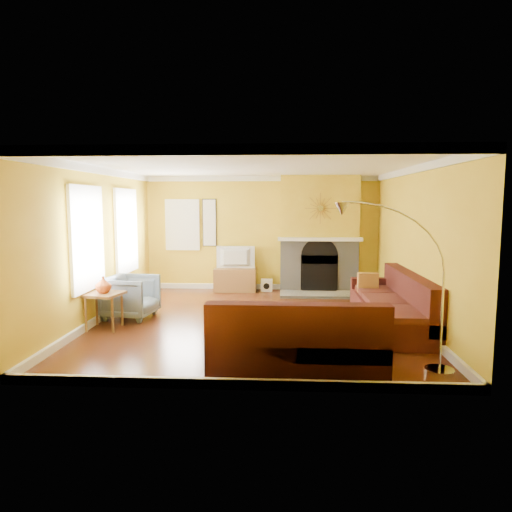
# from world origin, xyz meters

# --- Properties ---
(floor) EXTENTS (5.50, 6.00, 0.02)m
(floor) POSITION_xyz_m (0.00, 0.00, -0.01)
(floor) COLOR #602B14
(floor) RESTS_ON ground
(ceiling) EXTENTS (5.50, 6.00, 0.02)m
(ceiling) POSITION_xyz_m (0.00, 0.00, 2.71)
(ceiling) COLOR white
(ceiling) RESTS_ON ground
(wall_back) EXTENTS (5.50, 0.02, 2.70)m
(wall_back) POSITION_xyz_m (0.00, 3.01, 1.35)
(wall_back) COLOR gold
(wall_back) RESTS_ON ground
(wall_front) EXTENTS (5.50, 0.02, 2.70)m
(wall_front) POSITION_xyz_m (0.00, -3.01, 1.35)
(wall_front) COLOR gold
(wall_front) RESTS_ON ground
(wall_left) EXTENTS (0.02, 6.00, 2.70)m
(wall_left) POSITION_xyz_m (-2.76, 0.00, 1.35)
(wall_left) COLOR gold
(wall_left) RESTS_ON ground
(wall_right) EXTENTS (0.02, 6.00, 2.70)m
(wall_right) POSITION_xyz_m (2.76, 0.00, 1.35)
(wall_right) COLOR gold
(wall_right) RESTS_ON ground
(baseboard) EXTENTS (5.50, 6.00, 0.12)m
(baseboard) POSITION_xyz_m (0.00, 0.00, 0.06)
(baseboard) COLOR white
(baseboard) RESTS_ON floor
(crown_molding) EXTENTS (5.50, 6.00, 0.12)m
(crown_molding) POSITION_xyz_m (0.00, 0.00, 2.64)
(crown_molding) COLOR white
(crown_molding) RESTS_ON ceiling
(window_left_near) EXTENTS (0.06, 1.22, 1.72)m
(window_left_near) POSITION_xyz_m (-2.72, 1.30, 1.50)
(window_left_near) COLOR white
(window_left_near) RESTS_ON wall_left
(window_left_far) EXTENTS (0.06, 1.22, 1.72)m
(window_left_far) POSITION_xyz_m (-2.72, -0.60, 1.50)
(window_left_far) COLOR white
(window_left_far) RESTS_ON wall_left
(window_back) EXTENTS (0.82, 0.06, 1.22)m
(window_back) POSITION_xyz_m (-1.90, 2.96, 1.55)
(window_back) COLOR white
(window_back) RESTS_ON wall_back
(wall_art) EXTENTS (0.34, 0.04, 1.14)m
(wall_art) POSITION_xyz_m (-1.25, 2.97, 1.60)
(wall_art) COLOR white
(wall_art) RESTS_ON wall_back
(fireplace) EXTENTS (1.80, 0.40, 2.70)m
(fireplace) POSITION_xyz_m (1.35, 2.80, 1.35)
(fireplace) COLOR gray
(fireplace) RESTS_ON floor
(mantel) EXTENTS (1.92, 0.22, 0.08)m
(mantel) POSITION_xyz_m (1.35, 2.56, 1.25)
(mantel) COLOR white
(mantel) RESTS_ON fireplace
(hearth) EXTENTS (1.80, 0.70, 0.06)m
(hearth) POSITION_xyz_m (1.35, 2.25, 0.03)
(hearth) COLOR gray
(hearth) RESTS_ON floor
(sunburst) EXTENTS (0.70, 0.04, 0.70)m
(sunburst) POSITION_xyz_m (1.35, 2.57, 1.95)
(sunburst) COLOR olive
(sunburst) RESTS_ON fireplace
(rug) EXTENTS (2.40, 1.80, 0.02)m
(rug) POSITION_xyz_m (0.46, 0.26, 0.01)
(rug) COLOR beige
(rug) RESTS_ON floor
(sectional_sofa) EXTENTS (3.19, 3.88, 0.90)m
(sectional_sofa) POSITION_xyz_m (1.16, -0.76, 0.45)
(sectional_sofa) COLOR #471916
(sectional_sofa) RESTS_ON floor
(coffee_table) EXTENTS (1.08, 1.08, 0.41)m
(coffee_table) POSITION_xyz_m (0.41, -0.83, 0.21)
(coffee_table) COLOR white
(coffee_table) RESTS_ON floor
(media_console) EXTENTS (0.98, 0.44, 0.54)m
(media_console) POSITION_xyz_m (-0.61, 2.69, 0.27)
(media_console) COLOR olive
(media_console) RESTS_ON floor
(tv) EXTENTS (0.91, 0.14, 0.52)m
(tv) POSITION_xyz_m (-0.61, 2.69, 0.80)
(tv) COLOR black
(tv) RESTS_ON media_console
(subwoofer) EXTENTS (0.27, 0.27, 0.27)m
(subwoofer) POSITION_xyz_m (0.13, 2.77, 0.14)
(subwoofer) COLOR white
(subwoofer) RESTS_ON floor
(armchair) EXTENTS (0.96, 0.94, 0.77)m
(armchair) POSITION_xyz_m (-2.25, 0.11, 0.39)
(armchair) COLOR slate
(armchair) RESTS_ON floor
(side_table) EXTENTS (0.66, 0.66, 0.60)m
(side_table) POSITION_xyz_m (-2.45, -0.63, 0.30)
(side_table) COLOR olive
(side_table) RESTS_ON floor
(vase) EXTENTS (0.27, 0.27, 0.27)m
(vase) POSITION_xyz_m (-2.45, -0.63, 0.74)
(vase) COLOR #D8591E
(vase) RESTS_ON side_table
(book) EXTENTS (0.21, 0.27, 0.03)m
(book) POSITION_xyz_m (0.26, -0.72, 0.42)
(book) COLOR white
(book) RESTS_ON coffee_table
(arc_lamp) EXTENTS (1.33, 0.36, 2.08)m
(arc_lamp) POSITION_xyz_m (1.85, -2.37, 1.04)
(arc_lamp) COLOR silver
(arc_lamp) RESTS_ON floor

